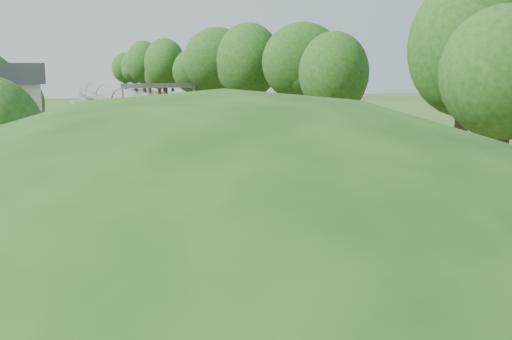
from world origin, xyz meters
name	(u,v)px	position (x,y,z in m)	size (l,w,h in m)	color
trackbed	(148,134)	(2.00, 60.00, 0.07)	(9.50, 170.00, 0.28)	#4C4944
platform	(167,238)	(-5.20, 16.00, 0.19)	(6.40, 68.00, 0.38)	gray
yellow_stripe	(227,228)	(-2.35, 16.00, 0.39)	(0.55, 68.00, 0.01)	gold
embankment	(214,116)	(10.35, 60.00, 1.95)	(10.64, 170.00, 11.70)	brown
signal_gantry	(159,96)	(2.47, 54.99, 4.82)	(8.40, 0.38, 6.20)	slate
trees_behind_platform	(18,136)	(-11.17, 20.67, 4.53)	(7.82, 53.32, 7.21)	#332316
train	(124,114)	(0.00, 65.58, 2.19)	(2.89, 116.18, 4.25)	black
lamppost_far	(211,195)	(-3.55, 14.46, 2.36)	(0.44, 0.44, 4.43)	black
signal_platform	(442,267)	(-2.90, 0.46, 3.70)	(0.32, 0.25, 5.40)	slate
signal_farside	(300,131)	(6.20, 26.27, 3.56)	(0.31, 0.24, 5.62)	slate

